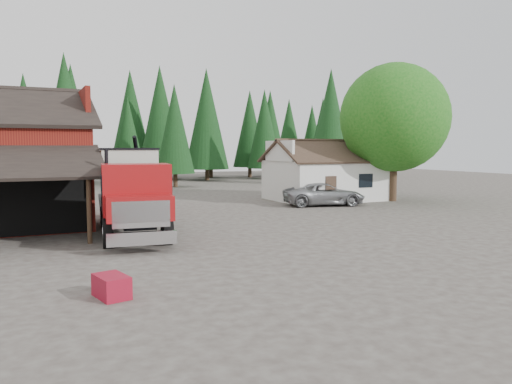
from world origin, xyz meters
name	(u,v)px	position (x,y,z in m)	size (l,w,h in m)	color
ground	(234,241)	(0.00, 0.00, 0.00)	(120.00, 120.00, 0.00)	#403832
farmhouse	(325,178)	(13.00, 13.00, 1.67)	(8.60, 6.42, 4.65)	silver
deciduous_tree	(395,122)	(17.01, 9.97, 5.91)	(8.00, 8.00, 10.20)	#382619
conifer_backdrop	(98,182)	(0.00, 42.00, 0.00)	(76.00, 16.00, 16.00)	black
near_pine_b	(175,129)	(6.00, 30.00, 5.89)	(3.96, 3.96, 10.40)	#382619
near_pine_c	(331,121)	(22.00, 26.00, 6.89)	(4.84, 4.84, 12.40)	#382619
near_pine_d	(65,113)	(-4.00, 34.00, 7.39)	(5.28, 5.28, 13.40)	#382619
feed_truck	(131,187)	(-3.49, 4.03, 2.15)	(3.90, 10.42, 4.59)	black
silver_car	(324,194)	(10.79, 9.73, 0.78)	(2.58, 5.60, 1.56)	#96999D
equip_box	(111,286)	(-6.00, -6.00, 0.30)	(0.70, 1.10, 0.60)	maroon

